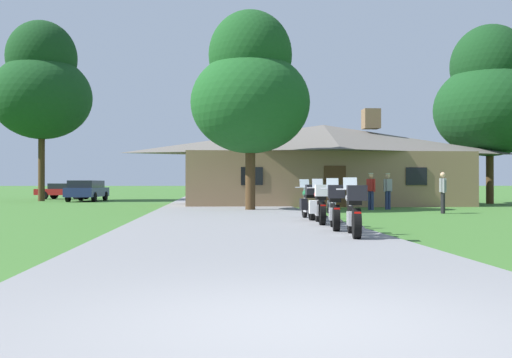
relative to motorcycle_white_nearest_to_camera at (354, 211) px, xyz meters
name	(u,v)px	position (x,y,z in m)	size (l,w,h in m)	color
ground_plane	(230,212)	(-2.36, 12.00, -0.62)	(500.00, 500.00, 0.00)	#386628
asphalt_driveway	(232,214)	(-2.36, 10.00, -0.59)	(6.40, 80.00, 0.06)	slate
motorcycle_white_nearest_to_camera	(354,211)	(0.00, 0.00, 0.00)	(0.75, 2.08, 1.30)	black
motorcycle_silver_second_in_row	(335,207)	(-0.02, 1.97, 0.00)	(0.75, 2.08, 1.30)	black
motorcycle_red_third_in_row	(321,205)	(-0.01, 4.01, -0.01)	(0.82, 2.08, 1.30)	black
motorcycle_green_farthest_in_row	(310,202)	(0.01, 6.11, -0.01)	(0.72, 2.08, 1.30)	black
stone_lodge	(324,164)	(3.07, 20.00, 1.69)	(15.91, 6.62, 5.38)	#896B4C
bystander_gray_shirt_near_lodge	(388,189)	(5.01, 14.29, 0.33)	(0.47, 0.38, 1.69)	navy
bystander_red_shirt_beside_signpost	(371,189)	(4.11, 13.89, 0.33)	(0.36, 0.50, 1.69)	navy
bystander_gray_shirt_by_tree	(443,190)	(6.15, 10.54, 0.31)	(0.29, 0.54, 1.67)	black
tree_by_lodge_front	(250,89)	(-1.44, 13.34, 4.77)	(5.26, 5.26, 8.84)	#422D19
tree_right_of_lodge	(490,97)	(13.35, 21.49, 5.76)	(6.52, 6.52, 10.65)	#422D19
tree_left_far	(42,86)	(-14.78, 28.81, 7.29)	(6.75, 6.75, 12.34)	#422D19
parked_navy_suv_far_left	(87,190)	(-11.54, 27.92, 0.16)	(2.16, 4.72, 1.40)	navy
parked_red_sedan_far_left	(65,191)	(-14.44, 33.86, 0.02)	(4.48, 2.62, 1.20)	maroon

